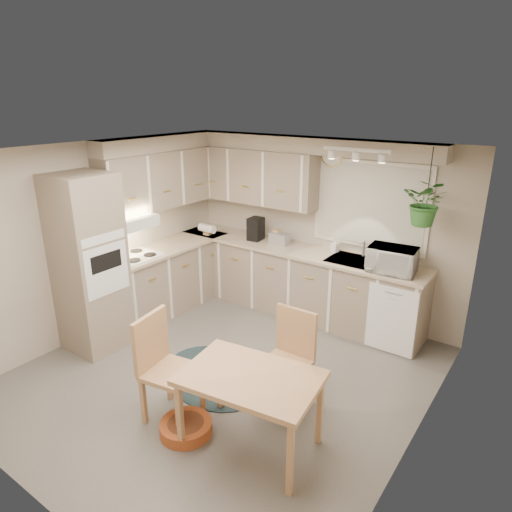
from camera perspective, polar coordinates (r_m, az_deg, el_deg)
name	(u,v)px	position (r m, az deg, el deg)	size (l,w,h in m)	color
floor	(224,375)	(5.19, -4.04, -14.57)	(4.20, 4.20, 0.00)	#5F5D54
ceiling	(218,153)	(4.33, -4.80, 12.76)	(4.20, 4.20, 0.00)	white
wall_back	(319,227)	(6.29, 7.90, 3.62)	(4.00, 0.04, 2.40)	#B0A492
wall_front	(17,369)	(3.46, -27.66, -12.45)	(4.00, 0.04, 2.40)	#B0A492
wall_left	(98,239)	(6.04, -19.18, 2.02)	(0.04, 4.20, 2.40)	#B0A492
wall_right	(421,329)	(3.78, 19.95, -8.54)	(0.04, 4.20, 2.40)	#B0A492
base_cab_left	(169,278)	(6.58, -10.79, -2.73)	(0.60, 1.85, 0.90)	gray
base_cab_back	(294,281)	(6.38, 4.74, -3.16)	(3.60, 0.60, 0.90)	gray
counter_left	(168,247)	(6.42, -11.00, 1.14)	(0.64, 1.89, 0.04)	#C6B390
counter_back	(294,250)	(6.21, 4.81, 0.81)	(3.64, 0.64, 0.04)	#C6B390
oven_stack	(89,264)	(5.63, -20.11, -0.95)	(0.65, 0.65, 2.10)	gray
wall_oven_face	(107,270)	(5.38, -18.15, -1.66)	(0.02, 0.56, 0.58)	white
upper_cab_left	(163,179)	(6.38, -11.56, 9.39)	(0.35, 2.00, 0.75)	gray
upper_cab_back	(252,176)	(6.52, -0.47, 10.00)	(2.00, 0.35, 0.75)	gray
soffit_left	(159,143)	(6.33, -12.02, 13.64)	(0.30, 2.00, 0.20)	#B0A492
soffit_back	(304,145)	(6.05, 5.99, 13.69)	(3.60, 0.30, 0.20)	#B0A492
cooktop	(135,257)	(6.04, -14.85, -0.07)	(0.52, 0.58, 0.02)	white
range_hood	(131,222)	(5.93, -15.35, 4.11)	(0.40, 0.60, 0.14)	white
window_blinds	(369,205)	(5.89, 14.00, 6.15)	(1.40, 0.02, 1.00)	beige
window_frame	(370,205)	(5.90, 14.03, 6.16)	(1.50, 0.02, 1.10)	silver
sink	(356,264)	(5.85, 12.45, -1.00)	(0.70, 0.48, 0.10)	#A0A2A7
dishwasher_front	(391,320)	(5.58, 16.49, -7.73)	(0.58, 0.01, 0.83)	white
track_light_bar	(357,150)	(5.29, 12.48, 12.85)	(0.80, 0.04, 0.04)	white
wall_clock	(332,155)	(6.01, 9.50, 12.34)	(0.30, 0.30, 0.03)	#E4C750
dining_table	(251,411)	(4.11, -0.68, -18.83)	(1.13, 0.76, 0.71)	#AE7D57
chair_left	(172,370)	(4.40, -10.49, -13.78)	(0.48, 0.48, 1.03)	#AE7D57
chair_back	(285,362)	(4.49, 3.61, -13.13)	(0.45, 0.45, 0.97)	#AE7D57
braided_rug	(214,376)	(5.17, -5.28, -14.67)	(1.34, 1.00, 0.01)	black
pet_bed	(186,427)	(4.46, -8.75, -20.42)	(0.48, 0.48, 0.11)	#A94821
microwave	(392,257)	(5.53, 16.66, -0.11)	(0.54, 0.30, 0.37)	white
soap_bottle	(335,249)	(6.09, 9.82, 0.86)	(0.09, 0.19, 0.09)	white
hanging_plant	(426,208)	(5.28, 20.46, 5.67)	(0.46, 0.52, 0.40)	#2C6729
coffee_maker	(256,229)	(6.50, -0.03, 3.42)	(0.18, 0.22, 0.32)	black
toaster	(279,239)	(6.33, 2.94, 2.19)	(0.27, 0.15, 0.16)	#A0A2A7
knife_block	(277,236)	(6.38, 2.62, 2.49)	(0.09, 0.09, 0.19)	#AE7D57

